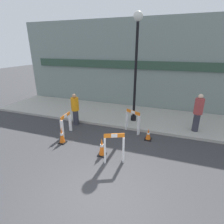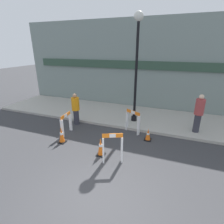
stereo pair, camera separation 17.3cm
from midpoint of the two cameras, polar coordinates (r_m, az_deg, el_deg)
The scene contains 12 objects.
ground_plane at distance 5.15m, azimuth -3.66°, elevation -28.07°, with size 60.00×60.00×0.00m, color #38383A.
sidewalk_slab at distance 10.16m, azimuth 10.77°, elevation -1.79°, with size 18.00×3.47×0.13m.
storefront_facade at distance 11.27m, azimuth 13.41°, elevation 14.35°, with size 18.00×0.22×5.50m.
streetlamp_post at distance 8.78m, azimuth 8.73°, elevation 17.86°, with size 0.44×0.44×5.22m.
barricade_0 at distance 8.28m, azimuth 7.38°, elevation -2.94°, with size 0.77×0.49×1.10m.
barricade_1 at distance 8.37m, azimuth -14.14°, elevation -3.57°, with size 0.18×0.80×0.99m.
barricade_2 at distance 6.15m, azimuth 1.00°, elevation -11.53°, with size 0.70×0.41×1.14m.
traffic_cone_0 at distance 6.65m, azimuth -2.96°, elevation -11.30°, with size 0.30×0.30×0.73m.
traffic_cone_1 at distance 7.86m, azimuth 12.31°, elevation -7.30°, with size 0.30×0.30×0.53m.
traffic_cone_2 at distance 7.75m, azimuth -15.53°, elevation -7.22°, with size 0.30×0.30×0.72m.
person_worker at distance 9.18m, azimuth -11.25°, elevation 1.19°, with size 0.49×0.49×1.66m.
person_pedestrian at distance 8.82m, azimuth 26.98°, elevation -0.14°, with size 0.55×0.55×1.79m.
Camera 2 is at (1.54, -3.05, 3.85)m, focal length 28.00 mm.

